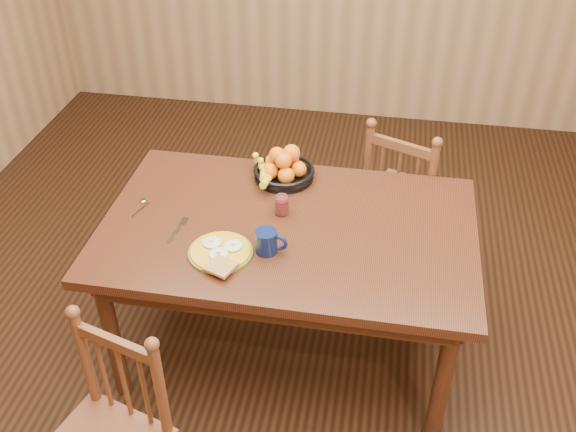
% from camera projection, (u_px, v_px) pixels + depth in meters
% --- Properties ---
extents(room, '(4.52, 5.02, 2.72)m').
position_uv_depth(room, '(288.00, 98.00, 2.39)').
color(room, black).
rests_on(room, ground).
extents(dining_table, '(1.60, 1.00, 0.75)m').
position_uv_depth(dining_table, '(288.00, 241.00, 2.80)').
color(dining_table, black).
rests_on(dining_table, ground).
extents(chair_far, '(0.54, 0.53, 0.92)m').
position_uv_depth(chair_far, '(405.00, 199.00, 3.43)').
color(chair_far, '#543219').
rests_on(chair_far, ground).
extents(breakfast_plate, '(0.26, 0.30, 0.04)m').
position_uv_depth(breakfast_plate, '(221.00, 252.00, 2.59)').
color(breakfast_plate, '#59601E').
rests_on(breakfast_plate, dining_table).
extents(fork, '(0.04, 0.18, 0.00)m').
position_uv_depth(fork, '(179.00, 228.00, 2.72)').
color(fork, silver).
rests_on(fork, dining_table).
extents(spoon, '(0.05, 0.16, 0.01)m').
position_uv_depth(spoon, '(142.00, 203.00, 2.87)').
color(spoon, silver).
rests_on(spoon, dining_table).
extents(coffee_mug, '(0.13, 0.09, 0.10)m').
position_uv_depth(coffee_mug, '(267.00, 242.00, 2.58)').
color(coffee_mug, '#0B173D').
rests_on(coffee_mug, dining_table).
extents(juice_glass, '(0.06, 0.06, 0.09)m').
position_uv_depth(juice_glass, '(282.00, 206.00, 2.79)').
color(juice_glass, silver).
rests_on(juice_glass, dining_table).
extents(fruit_bowl, '(0.32, 0.32, 0.17)m').
position_uv_depth(fruit_bowl, '(283.00, 168.00, 3.01)').
color(fruit_bowl, black).
rests_on(fruit_bowl, dining_table).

